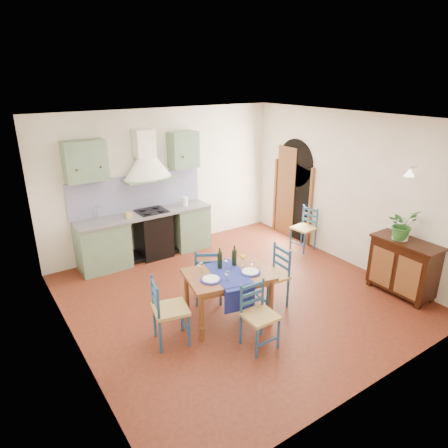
% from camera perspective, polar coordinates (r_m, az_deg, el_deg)
% --- Properties ---
extents(floor, '(5.00, 5.00, 0.00)m').
position_cam_1_polar(floor, '(6.62, 1.85, -10.17)').
color(floor, '#411D0D').
rests_on(floor, ground).
extents(back_wall, '(5.00, 0.96, 2.80)m').
position_cam_1_polar(back_wall, '(7.82, -10.77, 2.86)').
color(back_wall, white).
rests_on(back_wall, ground).
extents(right_wall, '(0.26, 5.00, 2.80)m').
position_cam_1_polar(right_wall, '(7.88, 15.70, 4.77)').
color(right_wall, white).
rests_on(right_wall, ground).
extents(left_wall, '(0.04, 5.00, 2.80)m').
position_cam_1_polar(left_wall, '(5.08, -21.60, -3.94)').
color(left_wall, white).
rests_on(left_wall, ground).
extents(ceiling, '(5.00, 5.00, 0.01)m').
position_cam_1_polar(ceiling, '(5.71, 2.18, 14.78)').
color(ceiling, silver).
rests_on(ceiling, back_wall).
extents(dining_table, '(1.32, 1.04, 1.07)m').
position_cam_1_polar(dining_table, '(5.70, 0.67, -7.84)').
color(dining_table, brown).
rests_on(dining_table, ground).
extents(chair_near, '(0.42, 0.42, 0.88)m').
position_cam_1_polar(chair_near, '(5.32, 4.95, -12.85)').
color(chair_near, navy).
rests_on(chair_near, ground).
extents(chair_far, '(0.59, 0.59, 0.93)m').
position_cam_1_polar(chair_far, '(6.26, -2.28, -7.06)').
color(chair_far, navy).
rests_on(chair_far, ground).
extents(chair_left, '(0.53, 0.53, 0.95)m').
position_cam_1_polar(chair_left, '(5.39, -7.99, -12.10)').
color(chair_left, navy).
rests_on(chair_left, ground).
extents(chair_right, '(0.47, 0.47, 0.95)m').
position_cam_1_polar(chair_right, '(6.20, 6.97, -7.35)').
color(chair_right, navy).
rests_on(chair_right, ground).
extents(chair_spare, '(0.45, 0.45, 0.88)m').
position_cam_1_polar(chair_spare, '(8.26, 11.45, -0.59)').
color(chair_spare, navy).
rests_on(chair_spare, ground).
extents(sideboard, '(0.50, 1.05, 0.94)m').
position_cam_1_polar(sideboard, '(7.05, 24.22, -5.40)').
color(sideboard, black).
rests_on(sideboard, ground).
extents(potted_plant, '(0.49, 0.44, 0.49)m').
position_cam_1_polar(potted_plant, '(6.84, 24.10, -0.06)').
color(potted_plant, '#296726').
rests_on(potted_plant, sideboard).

